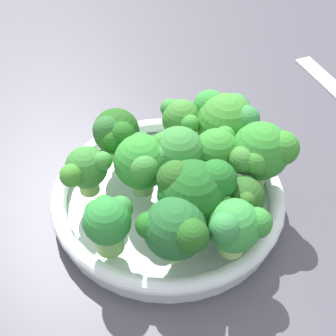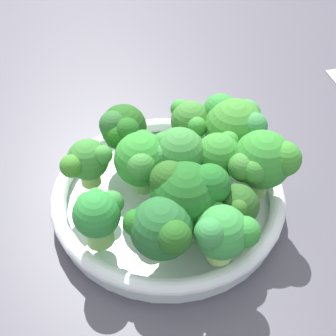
{
  "view_description": "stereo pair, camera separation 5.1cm",
  "coord_description": "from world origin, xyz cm",
  "px_view_note": "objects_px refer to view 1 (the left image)",
  "views": [
    {
      "loc": [
        4.83,
        -34.47,
        41.7
      ],
      "look_at": [
        -1.44,
        1.74,
        6.08
      ],
      "focal_mm": 53.14,
      "sensor_mm": 36.0,
      "label": 1
    },
    {
      "loc": [
        9.79,
        -33.25,
        41.7
      ],
      "look_at": [
        -1.44,
        1.74,
        6.08
      ],
      "focal_mm": 53.14,
      "sensor_mm": 36.0,
      "label": 2
    }
  ],
  "objects_px": {
    "broccoli_floret_6": "(234,225)",
    "broccoli_floret_9": "(142,162)",
    "bowl": "(168,198)",
    "broccoli_floret_4": "(181,120)",
    "broccoli_floret_7": "(226,120)",
    "broccoli_floret_10": "(262,153)",
    "broccoli_floret_12": "(107,221)",
    "broccoli_floret_2": "(115,133)",
    "broccoli_floret_1": "(176,228)",
    "broccoli_floret_8": "(176,154)",
    "broccoli_floret_11": "(85,172)",
    "broccoli_floret_3": "(242,198)",
    "broccoli_floret_5": "(192,190)",
    "broccoli_floret_0": "(216,151)"
  },
  "relations": [
    {
      "from": "broccoli_floret_7",
      "to": "bowl",
      "type": "bearing_deg",
      "value": -123.93
    },
    {
      "from": "bowl",
      "to": "broccoli_floret_12",
      "type": "xyz_separation_m",
      "value": [
        -0.04,
        -0.08,
        0.05
      ]
    },
    {
      "from": "broccoli_floret_2",
      "to": "broccoli_floret_3",
      "type": "bearing_deg",
      "value": -24.47
    },
    {
      "from": "broccoli_floret_0",
      "to": "broccoli_floret_3",
      "type": "distance_m",
      "value": 0.06
    },
    {
      "from": "bowl",
      "to": "broccoli_floret_6",
      "type": "height_order",
      "value": "broccoli_floret_6"
    },
    {
      "from": "broccoli_floret_7",
      "to": "broccoli_floret_8",
      "type": "bearing_deg",
      "value": -123.02
    },
    {
      "from": "broccoli_floret_6",
      "to": "broccoli_floret_9",
      "type": "relative_size",
      "value": 0.9
    },
    {
      "from": "broccoli_floret_6",
      "to": "broccoli_floret_10",
      "type": "relative_size",
      "value": 0.8
    },
    {
      "from": "bowl",
      "to": "broccoli_floret_9",
      "type": "xyz_separation_m",
      "value": [
        -0.03,
        -0.01,
        0.06
      ]
    },
    {
      "from": "broccoli_floret_6",
      "to": "broccoli_floret_12",
      "type": "distance_m",
      "value": 0.12
    },
    {
      "from": "broccoli_floret_3",
      "to": "broccoli_floret_8",
      "type": "height_order",
      "value": "broccoli_floret_8"
    },
    {
      "from": "broccoli_floret_2",
      "to": "broccoli_floret_10",
      "type": "distance_m",
      "value": 0.16
    },
    {
      "from": "broccoli_floret_1",
      "to": "broccoli_floret_7",
      "type": "bearing_deg",
      "value": 79.45
    },
    {
      "from": "broccoli_floret_0",
      "to": "broccoli_floret_4",
      "type": "xyz_separation_m",
      "value": [
        -0.04,
        0.05,
        -0.0
      ]
    },
    {
      "from": "broccoli_floret_0",
      "to": "broccoli_floret_8",
      "type": "distance_m",
      "value": 0.04
    },
    {
      "from": "broccoli_floret_11",
      "to": "broccoli_floret_3",
      "type": "bearing_deg",
      "value": -2.28
    },
    {
      "from": "broccoli_floret_2",
      "to": "broccoli_floret_1",
      "type": "bearing_deg",
      "value": -53.92
    },
    {
      "from": "broccoli_floret_3",
      "to": "broccoli_floret_10",
      "type": "xyz_separation_m",
      "value": [
        0.02,
        0.05,
        0.02
      ]
    },
    {
      "from": "broccoli_floret_10",
      "to": "broccoli_floret_3",
      "type": "bearing_deg",
      "value": -106.87
    },
    {
      "from": "broccoli_floret_4",
      "to": "broccoli_floret_11",
      "type": "bearing_deg",
      "value": -130.95
    },
    {
      "from": "broccoli_floret_4",
      "to": "broccoli_floret_7",
      "type": "distance_m",
      "value": 0.05
    },
    {
      "from": "broccoli_floret_10",
      "to": "broccoli_floret_12",
      "type": "bearing_deg",
      "value": -142.33
    },
    {
      "from": "bowl",
      "to": "broccoli_floret_12",
      "type": "relative_size",
      "value": 4.13
    },
    {
      "from": "broccoli_floret_2",
      "to": "broccoli_floret_8",
      "type": "relative_size",
      "value": 0.89
    },
    {
      "from": "broccoli_floret_10",
      "to": "broccoli_floret_12",
      "type": "distance_m",
      "value": 0.17
    },
    {
      "from": "broccoli_floret_12",
      "to": "broccoli_floret_10",
      "type": "bearing_deg",
      "value": 37.67
    },
    {
      "from": "bowl",
      "to": "broccoli_floret_11",
      "type": "bearing_deg",
      "value": -163.7
    },
    {
      "from": "broccoli_floret_4",
      "to": "broccoli_floret_1",
      "type": "bearing_deg",
      "value": -82.84
    },
    {
      "from": "broccoli_floret_6",
      "to": "broccoli_floret_9",
      "type": "bearing_deg",
      "value": 147.87
    },
    {
      "from": "bowl",
      "to": "broccoli_floret_10",
      "type": "bearing_deg",
      "value": 12.23
    },
    {
      "from": "broccoli_floret_6",
      "to": "broccoli_floret_8",
      "type": "distance_m",
      "value": 0.1
    },
    {
      "from": "broccoli_floret_9",
      "to": "broccoli_floret_10",
      "type": "bearing_deg",
      "value": 13.0
    },
    {
      "from": "broccoli_floret_5",
      "to": "broccoli_floret_12",
      "type": "xyz_separation_m",
      "value": [
        -0.07,
        -0.04,
        -0.01
      ]
    },
    {
      "from": "broccoli_floret_5",
      "to": "broccoli_floret_7",
      "type": "relative_size",
      "value": 1.05
    },
    {
      "from": "broccoli_floret_2",
      "to": "broccoli_floret_7",
      "type": "distance_m",
      "value": 0.12
    },
    {
      "from": "broccoli_floret_10",
      "to": "broccoli_floret_12",
      "type": "height_order",
      "value": "broccoli_floret_10"
    },
    {
      "from": "broccoli_floret_1",
      "to": "broccoli_floret_11",
      "type": "relative_size",
      "value": 1.21
    },
    {
      "from": "broccoli_floret_3",
      "to": "broccoli_floret_5",
      "type": "distance_m",
      "value": 0.05
    },
    {
      "from": "broccoli_floret_0",
      "to": "broccoli_floret_3",
      "type": "xyz_separation_m",
      "value": [
        0.03,
        -0.05,
        -0.01
      ]
    },
    {
      "from": "bowl",
      "to": "broccoli_floret_6",
      "type": "xyz_separation_m",
      "value": [
        0.07,
        -0.07,
        0.05
      ]
    },
    {
      "from": "broccoli_floret_3",
      "to": "broccoli_floret_12",
      "type": "relative_size",
      "value": 0.85
    },
    {
      "from": "broccoli_floret_2",
      "to": "broccoli_floret_8",
      "type": "xyz_separation_m",
      "value": [
        0.07,
        -0.03,
        0.01
      ]
    },
    {
      "from": "bowl",
      "to": "broccoli_floret_8",
      "type": "distance_m",
      "value": 0.06
    },
    {
      "from": "broccoli_floret_6",
      "to": "broccoli_floret_9",
      "type": "xyz_separation_m",
      "value": [
        -0.1,
        0.06,
        0.0
      ]
    },
    {
      "from": "broccoli_floret_5",
      "to": "broccoli_floret_12",
      "type": "bearing_deg",
      "value": -149.55
    },
    {
      "from": "broccoli_floret_4",
      "to": "broccoli_floret_10",
      "type": "bearing_deg",
      "value": -30.06
    },
    {
      "from": "bowl",
      "to": "broccoli_floret_5",
      "type": "xyz_separation_m",
      "value": [
        0.03,
        -0.04,
        0.06
      ]
    },
    {
      "from": "broccoli_floret_0",
      "to": "broccoli_floret_1",
      "type": "xyz_separation_m",
      "value": [
        -0.02,
        -0.11,
        -0.0
      ]
    },
    {
      "from": "broccoli_floret_2",
      "to": "broccoli_floret_4",
      "type": "height_order",
      "value": "broccoli_floret_2"
    },
    {
      "from": "broccoli_floret_1",
      "to": "broccoli_floret_5",
      "type": "bearing_deg",
      "value": 79.52
    }
  ]
}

